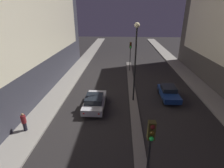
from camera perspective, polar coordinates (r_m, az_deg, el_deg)
median_strip at (r=20.03m, az=6.74°, el=-3.87°), size 0.83×28.35×0.13m
traffic_light_near at (r=8.42m, az=12.33°, el=-18.75°), size 0.32×0.42×4.50m
traffic_light_mid at (r=27.59m, az=6.03°, el=10.97°), size 0.32×0.42×4.50m
street_lamp at (r=17.21m, az=7.75°, el=10.54°), size 0.50×0.50×7.91m
car_left_lane at (r=17.34m, az=-5.67°, el=-5.73°), size 1.91×4.36×1.45m
car_right_lane at (r=20.16m, az=18.00°, el=-2.68°), size 1.73×4.03×1.37m
pedestrian_on_left_sidewalk at (r=15.54m, az=-26.82°, el=-10.91°), size 0.38×0.38×1.56m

